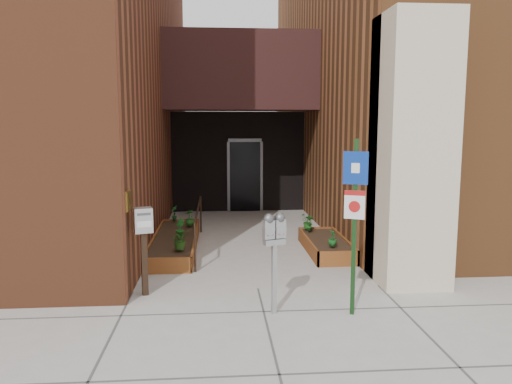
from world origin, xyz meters
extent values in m
plane|color=#9E9991|center=(0.00, 0.00, 0.00)|extent=(80.00, 80.00, 0.00)
cube|color=brown|center=(-6.00, 6.70, 5.00)|extent=(8.00, 14.60, 10.00)
cube|color=brown|center=(6.00, 7.15, 5.00)|extent=(8.00, 13.70, 10.00)
cube|color=beige|center=(2.55, 0.20, 2.20)|extent=(1.10, 1.20, 4.40)
cube|color=black|center=(0.00, 6.00, 4.00)|extent=(4.20, 2.00, 2.00)
cube|color=black|center=(0.00, 7.40, 1.50)|extent=(4.00, 0.30, 3.00)
cube|color=black|center=(0.20, 7.22, 1.05)|extent=(0.90, 0.06, 2.10)
cube|color=#B79338|center=(-1.99, -0.20, 1.50)|extent=(0.04, 0.30, 0.30)
cube|color=brown|center=(-1.55, 0.92, 0.15)|extent=(0.90, 0.04, 0.30)
cube|color=brown|center=(-1.55, 4.48, 0.15)|extent=(0.90, 0.04, 0.30)
cube|color=brown|center=(-1.98, 2.70, 0.15)|extent=(0.04, 3.60, 0.30)
cube|color=brown|center=(-1.12, 2.70, 0.15)|extent=(0.04, 3.60, 0.30)
cube|color=black|center=(-1.55, 2.70, 0.13)|extent=(0.82, 3.52, 0.26)
cube|color=brown|center=(1.60, 1.12, 0.15)|extent=(0.80, 0.04, 0.30)
cube|color=brown|center=(1.60, 3.28, 0.15)|extent=(0.80, 0.04, 0.30)
cube|color=brown|center=(1.22, 2.20, 0.15)|extent=(0.04, 2.20, 0.30)
cube|color=brown|center=(1.98, 2.20, 0.15)|extent=(0.04, 2.20, 0.30)
cube|color=black|center=(1.60, 2.20, 0.13)|extent=(0.72, 2.12, 0.26)
cylinder|color=black|center=(-1.05, 1.00, 0.45)|extent=(0.04, 0.04, 0.90)
cylinder|color=black|center=(-1.05, 4.30, 0.45)|extent=(0.04, 0.04, 0.90)
cylinder|color=black|center=(-1.05, 2.65, 0.88)|extent=(0.04, 3.30, 0.04)
cube|color=#9E9EA1|center=(0.14, -1.08, 0.50)|extent=(0.08, 0.08, 1.00)
cube|color=#9E9EA1|center=(0.14, -1.08, 1.04)|extent=(0.32, 0.21, 0.08)
cube|color=#9E9EA1|center=(0.06, -1.10, 1.22)|extent=(0.17, 0.14, 0.26)
sphere|color=#59595B|center=(0.06, -1.10, 1.37)|extent=(0.15, 0.15, 0.15)
cube|color=white|center=(0.07, -1.15, 1.24)|extent=(0.09, 0.03, 0.05)
cube|color=#B21414|center=(0.07, -1.15, 1.16)|extent=(0.09, 0.03, 0.03)
cube|color=#9E9EA1|center=(0.22, -1.05, 1.22)|extent=(0.17, 0.14, 0.26)
sphere|color=#59595B|center=(0.22, -1.05, 1.37)|extent=(0.15, 0.15, 0.15)
cube|color=white|center=(0.23, -1.10, 1.24)|extent=(0.09, 0.03, 0.05)
cube|color=#B21414|center=(0.23, -1.10, 1.16)|extent=(0.09, 0.03, 0.03)
cube|color=#123312|center=(1.23, -1.18, 1.23)|extent=(0.07, 0.07, 2.46)
cube|color=navy|center=(1.22, -1.21, 2.07)|extent=(0.32, 0.16, 0.45)
cube|color=white|center=(1.22, -1.21, 2.07)|extent=(0.11, 0.06, 0.13)
cube|color=white|center=(1.22, -1.21, 1.56)|extent=(0.26, 0.13, 0.39)
cube|color=#B21414|center=(1.22, -1.21, 1.73)|extent=(0.26, 0.13, 0.07)
cylinder|color=#B21414|center=(1.21, -1.22, 1.54)|extent=(0.15, 0.08, 0.16)
cube|color=black|center=(-1.78, -0.15, 0.50)|extent=(0.11, 0.11, 1.01)
cube|color=silver|center=(-1.78, -0.15, 1.19)|extent=(0.32, 0.27, 0.38)
cube|color=#59595B|center=(-1.75, -0.25, 1.30)|extent=(0.20, 0.07, 0.04)
cube|color=white|center=(-1.75, -0.25, 1.14)|extent=(0.21, 0.07, 0.09)
imported|color=#244F16|center=(-1.35, 1.48, 0.49)|extent=(0.47, 0.47, 0.38)
imported|color=#1A5E1D|center=(-1.43, 2.40, 0.50)|extent=(0.28, 0.28, 0.40)
imported|color=#1D5017|center=(-1.29, 3.67, 0.49)|extent=(0.29, 0.29, 0.37)
imported|color=#1A5B1F|center=(-1.69, 4.30, 0.48)|extent=(0.26, 0.26, 0.37)
imported|color=#18541D|center=(1.57, 1.52, 0.46)|extent=(0.22, 0.22, 0.31)
imported|color=#195418|center=(1.39, 2.90, 0.48)|extent=(0.27, 0.27, 0.37)
imported|color=#20621C|center=(1.37, 3.10, 0.47)|extent=(0.42, 0.42, 0.33)
camera|label=1|loc=(-0.64, -7.76, 2.67)|focal=35.00mm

